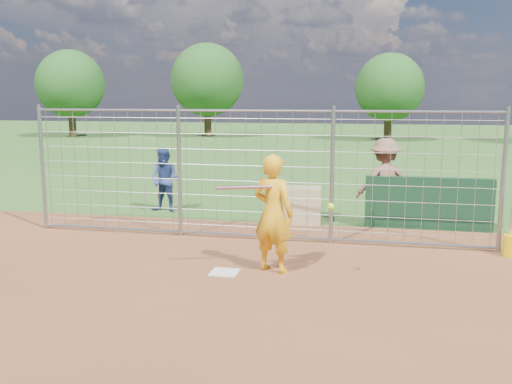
% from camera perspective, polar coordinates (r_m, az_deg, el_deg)
% --- Properties ---
extents(ground, '(100.00, 100.00, 0.00)m').
position_cam_1_polar(ground, '(9.33, -2.84, -7.73)').
color(ground, '#2D591E').
rests_on(ground, ground).
extents(infield_dirt, '(18.00, 18.00, 0.00)m').
position_cam_1_polar(infield_dirt, '(6.66, -9.64, -15.13)').
color(infield_dirt, brown).
rests_on(infield_dirt, ground).
extents(home_plate, '(0.43, 0.43, 0.02)m').
position_cam_1_polar(home_plate, '(9.14, -3.16, -8.03)').
color(home_plate, silver).
rests_on(home_plate, ground).
extents(dugout_wall, '(2.60, 0.20, 1.10)m').
position_cam_1_polar(dugout_wall, '(12.46, 16.85, -1.11)').
color(dugout_wall, '#11381E').
rests_on(dugout_wall, ground).
extents(batter, '(0.80, 0.65, 1.89)m').
position_cam_1_polar(batter, '(8.99, 1.72, -2.16)').
color(batter, '#EEA514').
rests_on(batter, ground).
extents(bystander_a, '(0.82, 0.67, 1.55)m').
position_cam_1_polar(bystander_a, '(13.90, -9.09, 1.20)').
color(bystander_a, navy).
rests_on(bystander_a, ground).
extents(bystander_c, '(1.38, 1.07, 1.88)m').
position_cam_1_polar(bystander_c, '(12.58, 12.73, 0.97)').
color(bystander_c, brown).
rests_on(bystander_c, ground).
extents(equipment_bin, '(0.85, 0.63, 0.80)m').
position_cam_1_polar(equipment_bin, '(12.59, 4.67, -1.32)').
color(equipment_bin, tan).
rests_on(equipment_bin, ground).
extents(equipment_in_play, '(1.80, 0.38, 0.31)m').
position_cam_1_polar(equipment_in_play, '(8.64, 0.84, 0.01)').
color(equipment_in_play, silver).
rests_on(equipment_in_play, ground).
extents(backstop_fence, '(9.08, 0.08, 2.60)m').
position_cam_1_polar(backstop_fence, '(10.96, -0.24, 1.64)').
color(backstop_fence, gray).
rests_on(backstop_fence, ground).
extents(tree_line, '(44.66, 6.72, 6.48)m').
position_cam_1_polar(tree_line, '(36.76, 13.44, 10.78)').
color(tree_line, '#3F2B19').
rests_on(tree_line, ground).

